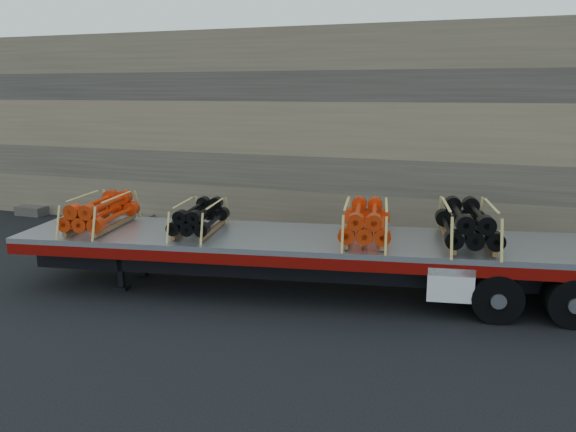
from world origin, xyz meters
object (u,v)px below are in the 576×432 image
at_px(bundle_midrear, 366,222).
at_px(bundle_front, 101,213).
at_px(trailer, 307,264).
at_px(bundle_rear, 467,225).
at_px(bundle_midfront, 200,218).

bearing_deg(bundle_midrear, bundle_front, -180.00).
distance_m(trailer, bundle_rear, 3.97).
bearing_deg(bundle_midfront, bundle_rear, 0.00).
bearing_deg(trailer, bundle_midfront, 180.00).
bearing_deg(bundle_front, bundle_midfront, 0.00).
bearing_deg(bundle_midrear, bundle_midfront, -180.00).
distance_m(bundle_front, bundle_rear, 9.22).
distance_m(bundle_front, bundle_midfront, 2.68).
height_order(trailer, bundle_midrear, bundle_midrear).
relative_size(bundle_front, bundle_midfront, 1.12).
bearing_deg(bundle_midfront, bundle_midrear, 0.00).
relative_size(trailer, bundle_front, 6.35).
relative_size(bundle_front, bundle_midrear, 0.98).
height_order(trailer, bundle_midfront, bundle_midfront).
height_order(bundle_front, bundle_midfront, bundle_front).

